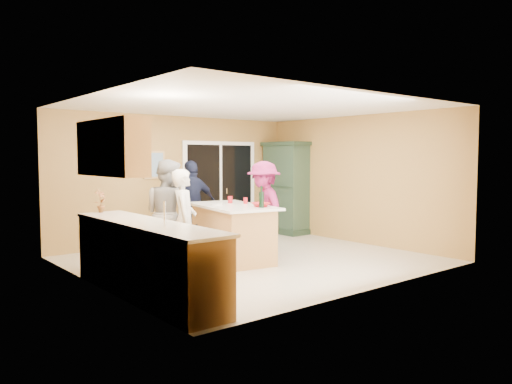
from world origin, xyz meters
TOP-DOWN VIEW (x-y plane):
  - floor at (0.00, 0.00)m, footprint 5.50×5.50m
  - ceiling at (0.00, 0.00)m, footprint 5.50×5.00m
  - wall_back at (0.00, 2.50)m, footprint 5.50×0.10m
  - wall_front at (0.00, -2.50)m, footprint 5.50×0.10m
  - wall_left at (-2.75, 0.00)m, footprint 0.10×5.00m
  - wall_right at (2.75, 0.00)m, footprint 0.10×5.00m
  - left_cabinet_run at (-2.45, -1.05)m, footprint 0.65×3.05m
  - upper_cabinets at (-2.58, -0.20)m, footprint 0.35×1.60m
  - sliding_door at (1.05, 2.46)m, footprint 1.90×0.07m
  - framed_picture at (-0.55, 2.48)m, footprint 0.46×0.04m
  - kitchen_island at (-0.30, 0.18)m, footprint 1.28×1.94m
  - green_hutch at (2.49, 1.88)m, footprint 0.60×1.14m
  - woman_white at (-1.34, 0.02)m, footprint 0.63×0.69m
  - woman_grey at (-1.38, 0.46)m, footprint 0.85×0.98m
  - woman_navy at (-0.20, 1.62)m, footprint 1.02×0.49m
  - woman_magenta at (0.43, 0.22)m, footprint 0.92×1.22m
  - serving_bowl at (-0.13, -0.37)m, footprint 0.33×0.33m
  - tulip_vase at (-2.45, 0.52)m, footprint 0.22×0.19m
  - tumbler_near at (-0.13, 0.47)m, footprint 0.10×0.10m
  - tumbler_far at (0.01, 0.22)m, footprint 0.09×0.09m
  - wine_bottle at (-0.21, -0.48)m, footprint 0.08×0.08m
  - white_plate at (-0.47, 0.41)m, footprint 0.25×0.25m

SIDE VIEW (x-z plane):
  - floor at x=0.00m, z-range 0.00..0.00m
  - kitchen_island at x=-0.30m, z-range -0.03..0.92m
  - left_cabinet_run at x=-2.45m, z-range -0.16..1.08m
  - woman_white at x=-1.34m, z-range 0.00..1.57m
  - woman_magenta at x=0.43m, z-range 0.00..1.68m
  - woman_navy at x=-0.20m, z-range 0.00..1.69m
  - woman_grey at x=-1.38m, z-range 0.00..1.72m
  - white_plate at x=-0.47m, z-range 0.95..0.96m
  - serving_bowl at x=-0.13m, z-range 0.95..1.02m
  - tumbler_far at x=0.01m, z-range 0.95..1.05m
  - tumbler_near at x=-0.13m, z-range 0.95..1.07m
  - green_hutch at x=2.49m, z-range -0.03..2.07m
  - sliding_door at x=1.05m, z-range 0.00..2.10m
  - wine_bottle at x=-0.21m, z-range 0.91..1.26m
  - tulip_vase at x=-2.45m, z-range 0.94..1.29m
  - wall_back at x=0.00m, z-range 0.00..2.60m
  - wall_front at x=0.00m, z-range 0.00..2.60m
  - wall_left at x=-2.75m, z-range 0.00..2.60m
  - wall_right at x=2.75m, z-range 0.00..2.60m
  - framed_picture at x=-0.55m, z-range 1.32..1.88m
  - upper_cabinets at x=-2.58m, z-range 1.50..2.25m
  - ceiling at x=0.00m, z-range 2.55..2.65m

